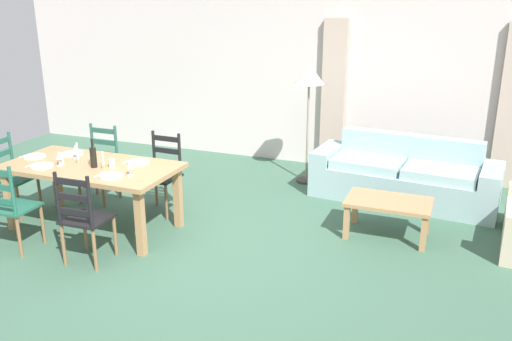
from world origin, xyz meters
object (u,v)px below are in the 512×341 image
wine_glass_far_left (75,149)px  couch (404,177)px  dining_chair_head_west (11,176)px  wine_glass_near_left (59,156)px  dining_chair_near_left (10,206)px  dining_chair_near_right (84,218)px  wine_bottle (93,157)px  standing_lamp (309,82)px  coffee_table (389,206)px  dining_table (92,172)px  coffee_cup_primary (112,163)px  dining_chair_far_left (100,164)px  wine_glass_near_right (130,165)px  dining_chair_far_right (162,173)px  coffee_cup_secondary (61,160)px

wine_glass_far_left → couch: (3.43, 2.06, -0.57)m
dining_chair_head_west → wine_glass_far_left: size_ratio=5.96×
wine_glass_near_left → wine_glass_far_left: bearing=93.3°
dining_chair_near_left → wine_glass_far_left: 0.98m
dining_chair_near_right → couch: 3.97m
wine_glass_near_left → wine_bottle: bearing=13.3°
standing_lamp → coffee_table: bearing=-46.4°
dining_chair_head_west → standing_lamp: standing_lamp is taller
dining_table → coffee_cup_primary: (0.26, 0.02, 0.13)m
coffee_table → wine_glass_near_left: bearing=-161.5°
wine_glass_far_left → dining_chair_near_right: bearing=-48.9°
dining_chair_head_west → coffee_cup_primary: size_ratio=10.67×
dining_chair_far_left → couch: 3.88m
wine_glass_near_right → dining_chair_near_right: bearing=-106.6°
dining_chair_near_left → standing_lamp: (2.21, 3.14, 0.93)m
dining_chair_near_right → wine_glass_near_left: (-0.73, 0.57, 0.38)m
dining_chair_near_right → dining_chair_far_right: same height
dining_chair_near_right → wine_glass_near_left: 1.00m
couch → standing_lamp: bearing=172.2°
dining_chair_near_right → coffee_table: size_ratio=1.07×
dining_chair_far_left → wine_glass_far_left: (0.17, -0.63, 0.38)m
standing_lamp → dining_table: bearing=-126.4°
dining_chair_near_right → coffee_cup_secondary: (-0.77, 0.63, 0.32)m
dining_chair_far_left → wine_bottle: 1.08m
wine_bottle → wine_glass_near_right: wine_bottle is taller
couch → standing_lamp: (-1.36, 0.18, 1.12)m
wine_glass_far_left → coffee_cup_secondary: 0.24m
wine_glass_near_right → wine_glass_far_left: 0.96m
coffee_cup_primary → coffee_table: size_ratio=0.10×
dining_chair_near_left → dining_chair_near_right: (0.88, 0.04, 0.00)m
wine_glass_near_right → couch: 3.48m
dining_chair_near_left → dining_chair_head_west: (-0.72, 0.74, 0.00)m
dining_chair_far_right → wine_glass_near_left: dining_chair_far_right is taller
wine_bottle → wine_glass_near_right: bearing=-9.4°
dining_table → dining_chair_near_left: (-0.45, -0.75, -0.19)m
dining_chair_head_west → dining_table: bearing=0.6°
coffee_cup_primary → couch: size_ratio=0.04×
coffee_table → standing_lamp: standing_lamp is taller
dining_chair_head_west → coffee_cup_primary: dining_chair_head_west is taller
dining_chair_far_left → dining_chair_head_west: (-0.69, -0.78, 0.00)m
wine_glass_near_left → dining_chair_head_west: bearing=171.2°
dining_chair_near_right → coffee_table: dining_chair_near_right is taller
wine_glass_near_right → coffee_table: bearing=24.5°
dining_chair_near_right → dining_chair_near_left: bearing=-177.4°
dining_table → coffee_cup_primary: size_ratio=21.11×
dining_chair_near_left → coffee_cup_primary: (0.71, 0.77, 0.32)m
dining_chair_near_right → standing_lamp: 3.50m
wine_bottle → wine_glass_near_right: (0.52, -0.09, -0.01)m
coffee_cup_secondary → couch: coffee_cup_secondary is taller
dining_chair_far_right → coffee_cup_secondary: 1.17m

